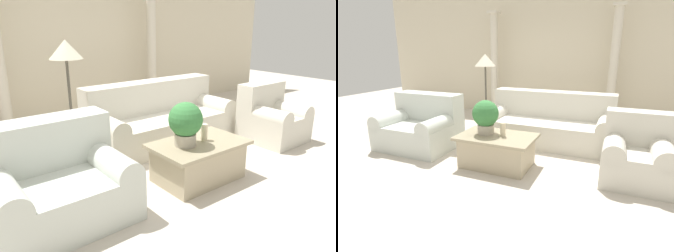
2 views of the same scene
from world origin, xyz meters
The scene contains 10 objects.
ground_plane centered at (0.00, 0.00, 0.00)m, with size 16.00×16.00×0.00m, color beige.
wall_back centered at (0.00, 2.84, 1.60)m, with size 10.00×0.06×3.20m.
sofa_long centered at (0.37, 0.87, 0.36)m, with size 2.26×0.99×0.91m.
loveseat centered at (-1.65, -0.23, 0.37)m, with size 1.26×0.99×0.91m.
coffee_table centered at (-0.07, -0.48, 0.24)m, with size 1.11×0.71×0.46m.
potted_plant centered at (-0.25, -0.45, 0.74)m, with size 0.39×0.39×0.50m.
pillar_candle centered at (0.03, -0.47, 0.56)m, with size 0.07×0.07×0.20m.
floor_lamp centered at (-0.98, 0.98, 1.38)m, with size 0.42×0.42×1.59m.
column_right centered at (1.34, 2.42, 1.31)m, with size 0.26×0.26×2.57m.
armchair centered at (1.79, -0.17, 0.36)m, with size 0.83×0.84×0.88m.
Camera 1 is at (-2.53, -3.04, 1.79)m, focal length 35.00 mm.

